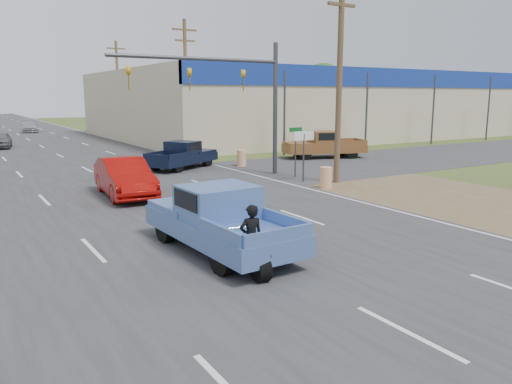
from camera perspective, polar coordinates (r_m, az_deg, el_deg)
ground at (r=9.76m, az=16.89°, el=-15.21°), size 200.00×200.00×0.00m
main_road at (r=46.36m, az=-23.31°, el=4.81°), size 15.00×180.00×0.02m
cross_road at (r=24.97m, az=-15.61°, el=0.79°), size 120.00×10.00×0.02m
dirt_verge at (r=24.04m, az=16.54°, el=0.35°), size 8.00×18.00×0.01m
big_box_store at (r=59.84m, az=8.77°, el=9.91°), size 50.00×28.10×6.60m
utility_pole_1 at (r=24.77m, az=9.53°, el=13.30°), size 2.00×0.28×10.00m
utility_pole_2 at (r=40.12m, az=-8.02°, el=12.37°), size 2.00×0.28×10.00m
utility_pole_3 at (r=57.05m, az=-15.49°, el=11.62°), size 2.00×0.28×10.00m
tree_3 at (r=97.68m, az=7.67°, el=11.97°), size 8.40×8.40×10.40m
tree_5 at (r=107.18m, az=-11.90°, el=11.57°), size 7.98×7.98×9.88m
barrel_0 at (r=23.31m, az=7.99°, el=1.62°), size 0.56×0.56×1.00m
barrel_1 at (r=30.46m, az=-1.67°, el=3.89°), size 0.56×0.56×1.00m
lane_sign at (r=24.81m, az=5.48°, el=5.49°), size 1.20×0.08×2.52m
street_name_sign at (r=26.39m, az=4.54°, el=5.19°), size 0.80×0.08×2.61m
signal_mast at (r=25.93m, az=-2.81°, el=12.18°), size 9.12×0.40×7.00m
red_convertible at (r=21.88m, az=-14.78°, el=1.59°), size 2.08×5.06×1.63m
motorcycle at (r=12.02m, az=-0.48°, el=-7.36°), size 0.66×2.01×1.02m
rider at (r=11.95m, az=-0.57°, el=-5.69°), size 0.63×0.46×1.61m
blue_pickup at (r=13.79m, az=-4.38°, el=-2.96°), size 2.34×5.59×1.83m
navy_pickup at (r=29.83m, az=-8.32°, el=4.24°), size 5.16×4.05×1.62m
brown_pickup at (r=34.88m, az=7.60°, el=5.40°), size 5.96×3.84×1.85m
distant_car_grey at (r=46.11m, az=-27.17°, el=5.30°), size 2.19×4.13×1.34m
distant_car_silver at (r=65.36m, az=-24.41°, el=6.80°), size 2.46×4.64×1.28m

